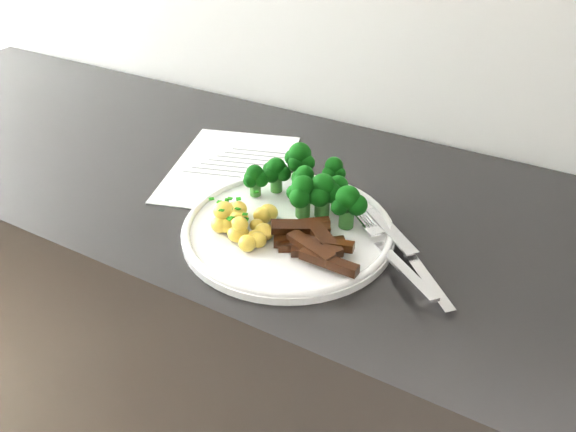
% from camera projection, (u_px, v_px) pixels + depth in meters
% --- Properties ---
extents(counter, '(2.29, 0.57, 0.86)m').
position_uv_depth(counter, '(329.00, 393.00, 1.10)').
color(counter, black).
rests_on(counter, ground).
extents(recipe_paper, '(0.27, 0.32, 0.00)m').
position_uv_depth(recipe_paper, '(231.00, 167.00, 0.97)').
color(recipe_paper, white).
rests_on(recipe_paper, counter).
extents(plate, '(0.30, 0.30, 0.02)m').
position_uv_depth(plate, '(288.00, 228.00, 0.80)').
color(plate, white).
rests_on(plate, counter).
extents(broccoli, '(0.21, 0.13, 0.08)m').
position_uv_depth(broccoli, '(310.00, 183.00, 0.82)').
color(broccoli, '#285F20').
rests_on(broccoli, plate).
extents(potatoes, '(0.11, 0.10, 0.04)m').
position_uv_depth(potatoes, '(242.00, 221.00, 0.78)').
color(potatoes, '#FDCC54').
rests_on(potatoes, plate).
extents(beef_strips, '(0.15, 0.09, 0.03)m').
position_uv_depth(beef_strips, '(314.00, 243.00, 0.75)').
color(beef_strips, black).
rests_on(beef_strips, plate).
extents(fork, '(0.17, 0.15, 0.02)m').
position_uv_depth(fork, '(393.00, 255.00, 0.73)').
color(fork, silver).
rests_on(fork, plate).
extents(knife, '(0.18, 0.17, 0.02)m').
position_uv_depth(knife, '(417.00, 267.00, 0.73)').
color(knife, silver).
rests_on(knife, plate).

